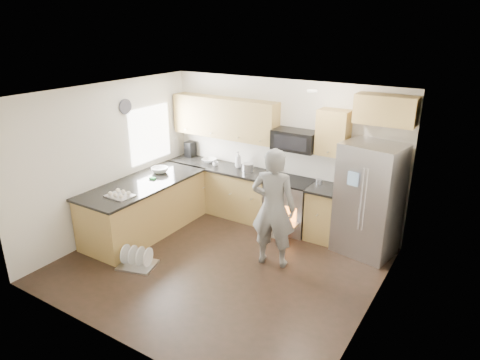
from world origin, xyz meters
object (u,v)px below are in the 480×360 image
Objects in this scene: refrigerator at (369,200)px; dish_rack at (137,261)px; person at (273,208)px; stove_range at (290,194)px.

dish_rack is at bearing -130.54° from refrigerator.
person is at bearing -124.53° from refrigerator.
dish_rack is (-2.78, -2.29, -0.81)m from refrigerator.
person is (0.30, -1.20, 0.25)m from stove_range.
stove_range is at bearing -88.21° from person.
person reaches higher than dish_rack.
person is at bearing 34.94° from dish_rack.
refrigerator is 1.56m from person.
stove_range is 0.99× the size of refrigerator.
dish_rack is (-1.69, -1.18, -0.84)m from person.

